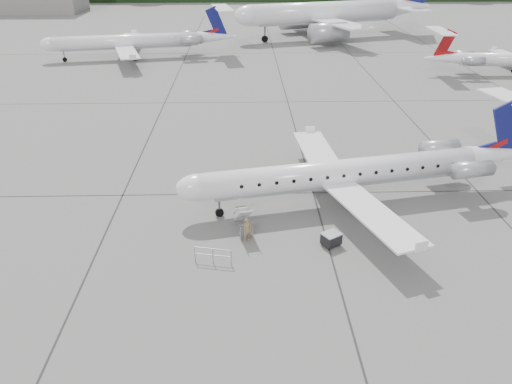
{
  "coord_description": "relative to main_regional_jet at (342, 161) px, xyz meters",
  "views": [
    {
      "loc": [
        -9.18,
        -26.08,
        17.37
      ],
      "look_at": [
        -8.39,
        3.13,
        2.3
      ],
      "focal_mm": 35.0,
      "sensor_mm": 36.0,
      "label": 1
    }
  ],
  "objects": [
    {
      "name": "main_regional_jet",
      "position": [
        0.0,
        0.0,
        0.0
      ],
      "size": [
        29.31,
        23.65,
        6.68
      ],
      "primitive_type": null,
      "rotation": [
        0.0,
        0.0,
        0.2
      ],
      "color": "white",
      "rests_on": "ground"
    },
    {
      "name": "ground",
      "position": [
        2.31,
        -5.75,
        -3.34
      ],
      "size": [
        320.0,
        320.0,
        0.0
      ],
      "primitive_type": "plane",
      "color": "slate",
      "rests_on": "ground"
    },
    {
      "name": "airstair",
      "position": [
        -6.95,
        -3.67,
        -2.29
      ],
      "size": [
        1.32,
        2.52,
        2.09
      ],
      "primitive_type": null,
      "rotation": [
        0.0,
        0.0,
        0.2
      ],
      "color": "white",
      "rests_on": "ground"
    },
    {
      "name": "baggage_cart",
      "position": [
        -1.44,
        -5.62,
        -2.87
      ],
      "size": [
        1.38,
        1.32,
        0.94
      ],
      "primitive_type": null,
      "rotation": [
        0.0,
        0.0,
        0.57
      ],
      "color": "black",
      "rests_on": "ground"
    },
    {
      "name": "bg_regional_left",
      "position": [
        -24.88,
        48.29,
        0.39
      ],
      "size": [
        31.66,
        25.24,
        7.46
      ],
      "primitive_type": null,
      "rotation": [
        0.0,
        0.0,
        0.18
      ],
      "color": "white",
      "rests_on": "ground"
    },
    {
      "name": "passenger",
      "position": [
        -6.68,
        -4.99,
        -2.5
      ],
      "size": [
        0.73,
        0.67,
        1.68
      ],
      "primitive_type": "imported",
      "rotation": [
        0.0,
        0.0,
        0.59
      ],
      "color": "olive",
      "rests_on": "ground"
    },
    {
      "name": "safety_railing",
      "position": [
        -8.75,
        -7.31,
        -2.84
      ],
      "size": [
        2.17,
        0.52,
        1.0
      ],
      "primitive_type": null,
      "rotation": [
        0.0,
        0.0,
        -0.2
      ],
      "color": "#919499",
      "rests_on": "ground"
    },
    {
      "name": "bg_narrowbody",
      "position": [
        8.34,
        64.75,
        3.24
      ],
      "size": [
        42.54,
        35.56,
        13.15
      ],
      "primitive_type": null,
      "rotation": [
        0.0,
        0.0,
        0.28
      ],
      "color": "white",
      "rests_on": "ground"
    }
  ]
}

